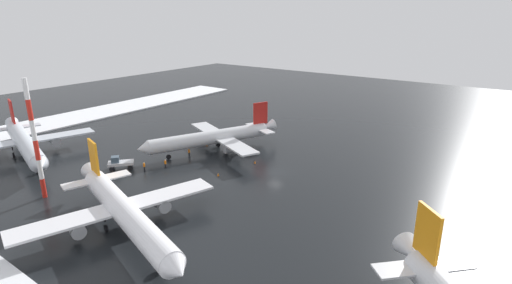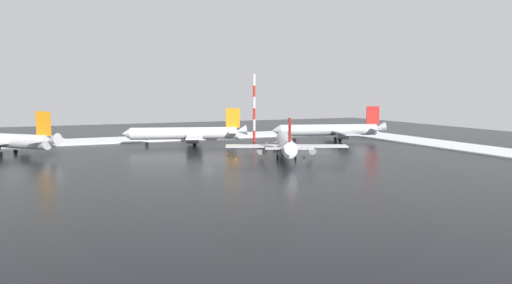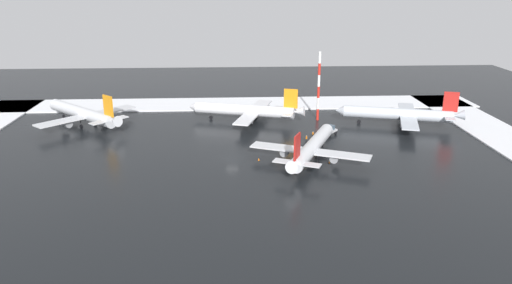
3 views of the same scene
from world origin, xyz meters
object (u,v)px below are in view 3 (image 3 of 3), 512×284
object	(u,v)px
airplane_far_rear	(83,113)
airplane_distant_tail	(400,114)
ground_crew_beside_wing	(306,138)
traffic_cone_mid_line	(329,162)
traffic_cone_wingtip_side	(259,159)
airplane_foreground_jet	(247,110)
traffic_cone_near_nose	(264,146)
airplane_parked_portside	(312,147)
pushback_tug	(330,130)
ground_crew_near_tug	(313,134)
antenna_mast	(319,86)
ground_crew_by_nose_gear	(316,148)

from	to	relation	value
airplane_far_rear	airplane_distant_tail	world-z (taller)	airplane_far_rear
ground_crew_beside_wing	traffic_cone_mid_line	size ratio (longest dim) A/B	3.11
airplane_far_rear	traffic_cone_wingtip_side	distance (m)	54.16
airplane_distant_tail	traffic_cone_mid_line	distance (m)	36.43
airplane_distant_tail	airplane_foreground_jet	size ratio (longest dim) A/B	1.02
airplane_foreground_jet	traffic_cone_near_nose	world-z (taller)	airplane_foreground_jet
airplane_parked_portside	airplane_distant_tail	size ratio (longest dim) A/B	0.90
pushback_tug	ground_crew_near_tug	distance (m)	5.00
ground_crew_beside_wing	antenna_mast	world-z (taller)	antenna_mast
antenna_mast	traffic_cone_mid_line	bearing A→B (deg)	84.53
airplane_distant_tail	airplane_foreground_jet	xyz separation A→B (m)	(40.50, -6.32, -0.04)
ground_crew_by_nose_gear	traffic_cone_near_nose	size ratio (longest dim) A/B	3.11
airplane_parked_portside	airplane_foreground_jet	bearing A→B (deg)	45.82
airplane_distant_tail	ground_crew_by_nose_gear	world-z (taller)	airplane_distant_tail
pushback_tug	traffic_cone_near_nose	world-z (taller)	pushback_tug
antenna_mast	airplane_distant_tail	bearing A→B (deg)	161.24
antenna_mast	airplane_far_rear	bearing A→B (deg)	1.89
airplane_far_rear	ground_crew_beside_wing	distance (m)	60.06
airplane_foreground_jet	traffic_cone_wingtip_side	size ratio (longest dim) A/B	58.45
traffic_cone_mid_line	airplane_distant_tail	bearing A→B (deg)	-131.61
airplane_foreground_jet	traffic_cone_near_nose	xyz separation A→B (m)	(-3.11, 22.05, -2.95)
ground_crew_near_tug	ground_crew_beside_wing	bearing A→B (deg)	39.60
airplane_distant_tail	airplane_foreground_jet	distance (m)	40.99
airplane_parked_portside	ground_crew_by_nose_gear	world-z (taller)	airplane_parked_portside
airplane_parked_portside	pushback_tug	distance (m)	19.63
ground_crew_beside_wing	traffic_cone_wingtip_side	distance (m)	17.06
airplane_far_rear	airplane_parked_portside	bearing A→B (deg)	-164.07
ground_crew_near_tug	traffic_cone_mid_line	xyz separation A→B (m)	(-0.65, 17.67, -0.70)
airplane_foreground_jet	traffic_cone_wingtip_side	distance (m)	31.18
ground_crew_near_tug	ground_crew_by_nose_gear	xyz separation A→B (m)	(1.06, 10.53, 0.00)
airplane_distant_tail	ground_crew_near_tug	xyz separation A→B (m)	(24.76, 9.47, -2.30)
pushback_tug	airplane_parked_portside	bearing A→B (deg)	-162.28
airplane_distant_tail	antenna_mast	distance (m)	22.86
ground_crew_near_tug	airplane_far_rear	bearing A→B (deg)	-31.11
airplane_far_rear	ground_crew_near_tug	world-z (taller)	airplane_far_rear
airplane_far_rear	traffic_cone_mid_line	distance (m)	68.22
airplane_foreground_jet	ground_crew_by_nose_gear	bearing A→B (deg)	136.42
airplane_distant_tail	traffic_cone_wingtip_side	distance (m)	46.27
airplane_far_rear	traffic_cone_near_nose	size ratio (longest dim) A/B	48.37
airplane_distant_tail	ground_crew_by_nose_gear	size ratio (longest dim) A/B	19.09
traffic_cone_near_nose	traffic_cone_wingtip_side	world-z (taller)	same
airplane_foreground_jet	antenna_mast	world-z (taller)	antenna_mast
traffic_cone_near_nose	traffic_cone_wingtip_side	size ratio (longest dim) A/B	1.00
airplane_distant_tail	pushback_tug	distance (m)	21.62
airplane_foreground_jet	ground_crew_near_tug	world-z (taller)	airplane_foreground_jet
airplane_distant_tail	antenna_mast	world-z (taller)	antenna_mast
airplane_parked_portside	ground_crew_near_tug	bearing A→B (deg)	13.57
traffic_cone_near_nose	antenna_mast	bearing A→B (deg)	-125.97
airplane_far_rear	traffic_cone_near_nose	xyz separation A→B (m)	(-46.83, 20.72, -3.03)
airplane_distant_tail	airplane_parked_portside	bearing A→B (deg)	59.09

